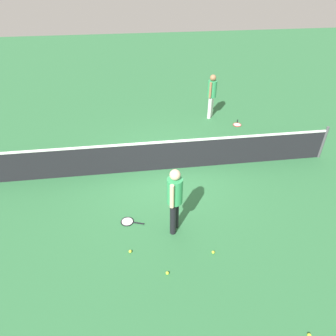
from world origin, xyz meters
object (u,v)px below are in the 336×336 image
tennis_racket_near_player (128,222)px  tennis_ball_stray_right (167,273)px  tennis_ball_baseline (130,251)px  tennis_racket_far_player (237,124)px  player_far_side (212,93)px  tennis_ball_midcourt (309,335)px  player_near_side (175,196)px  tennis_ball_stray_left (213,252)px

tennis_racket_near_player → tennis_ball_stray_right: (0.74, -1.57, 0.02)m
tennis_ball_baseline → tennis_ball_stray_right: size_ratio=1.00×
tennis_ball_baseline → tennis_ball_stray_right: same height
tennis_racket_near_player → tennis_racket_far_player: same height
tennis_ball_stray_right → tennis_ball_baseline: bearing=138.0°
player_far_side → tennis_racket_far_player: player_far_side is taller
tennis_racket_far_player → tennis_ball_midcourt: tennis_ball_midcourt is taller
player_far_side → tennis_racket_near_player: bearing=-122.1°
player_near_side → tennis_ball_baseline: bearing=-152.5°
tennis_racket_far_player → tennis_ball_midcourt: bearing=-99.8°
tennis_ball_baseline → tennis_ball_stray_right: (0.72, -0.65, 0.00)m
player_far_side → tennis_ball_stray_left: size_ratio=25.76×
tennis_ball_midcourt → tennis_ball_stray_left: bearing=121.0°
tennis_racket_far_player → tennis_ball_stray_right: tennis_ball_stray_right is taller
tennis_racket_far_player → tennis_ball_midcourt: 7.84m
tennis_racket_far_player → tennis_ball_midcourt: (-1.33, -7.72, 0.02)m
tennis_ball_stray_right → player_near_side: bearing=74.8°
tennis_racket_near_player → tennis_ball_baseline: (0.01, -0.92, 0.02)m
player_far_side → tennis_ball_stray_left: 6.87m
tennis_racket_near_player → tennis_ball_baseline: tennis_ball_baseline is taller
tennis_ball_midcourt → tennis_ball_baseline: size_ratio=1.00×
tennis_ball_stray_left → tennis_ball_stray_right: bearing=-160.0°
tennis_ball_midcourt → tennis_racket_far_player: bearing=80.2°
player_far_side → tennis_ball_midcourt: bearing=-93.1°
tennis_racket_near_player → tennis_ball_stray_left: 2.14m
tennis_racket_near_player → tennis_racket_far_player: bearing=47.3°
player_far_side → tennis_ball_baseline: player_far_side is taller
player_near_side → tennis_ball_stray_right: 1.57m
tennis_ball_midcourt → player_far_side: bearing=86.9°
tennis_racket_far_player → tennis_ball_stray_right: bearing=-119.7°
tennis_racket_far_player → tennis_ball_baseline: tennis_ball_baseline is taller
player_far_side → tennis_racket_near_player: player_far_side is taller
tennis_ball_stray_left → tennis_ball_stray_right: same height
tennis_ball_stray_left → tennis_racket_far_player: bearing=66.8°
player_near_side → tennis_ball_stray_right: size_ratio=25.76×
tennis_ball_baseline → tennis_racket_far_player: bearing=52.5°
player_far_side → tennis_ball_midcourt: size_ratio=25.76×
player_far_side → tennis_ball_stray_right: bearing=-110.9°
tennis_racket_near_player → tennis_ball_baseline: size_ratio=9.19×
tennis_racket_near_player → tennis_ball_baseline: bearing=-89.1°
player_near_side → player_far_side: bearing=68.0°
player_far_side → tennis_racket_near_player: 6.47m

